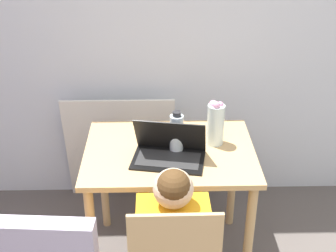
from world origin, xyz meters
TOP-DOWN VIEW (x-y plane):
  - wall_back at (0.00, 2.23)m, footprint 6.40×0.05m
  - dining_table at (-0.15, 1.51)m, footprint 0.92×0.68m
  - person_seated at (-0.15, 1.00)m, footprint 0.33×0.42m
  - laptop at (-0.16, 1.43)m, footprint 0.41×0.30m
  - flower_vase at (0.10, 1.58)m, footprint 0.09×0.09m
  - water_bottle at (-0.12, 1.51)m, footprint 0.07×0.07m
  - cardboard_panel at (-0.48, 2.11)m, footprint 0.74×0.13m

SIDE VIEW (x-z plane):
  - cardboard_panel at x=-0.48m, z-range 0.00..0.80m
  - person_seated at x=-0.15m, z-range 0.12..1.12m
  - dining_table at x=-0.15m, z-range 0.26..1.01m
  - laptop at x=-0.16m, z-range 0.70..0.92m
  - water_bottle at x=-0.12m, z-range 0.75..0.98m
  - flower_vase at x=0.10m, z-range 0.75..1.01m
  - wall_back at x=0.00m, z-range 0.00..2.50m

